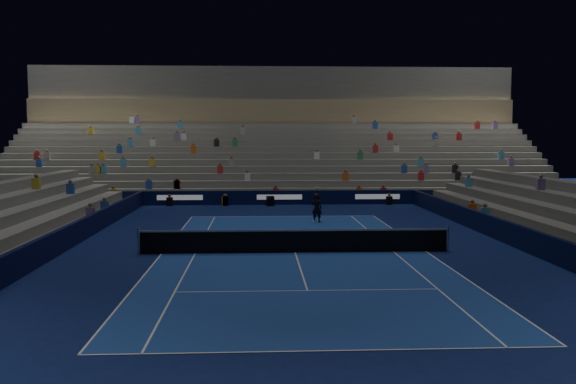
{
  "coord_description": "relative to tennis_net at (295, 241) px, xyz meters",
  "views": [
    {
      "loc": [
        -1.54,
        -25.35,
        4.77
      ],
      "look_at": [
        0.0,
        6.0,
        2.0
      ],
      "focal_mm": 38.78,
      "sensor_mm": 36.0,
      "label": 1
    }
  ],
  "objects": [
    {
      "name": "sponsor_barrier_west",
      "position": [
        -9.7,
        0.0,
        -0.0
      ],
      "size": [
        0.25,
        37.0,
        1.0
      ],
      "primitive_type": "cube",
      "color": "black",
      "rests_on": "ground"
    },
    {
      "name": "sponsor_barrier_far",
      "position": [
        0.0,
        18.5,
        -0.0
      ],
      "size": [
        44.0,
        0.25,
        1.0
      ],
      "primitive_type": "cube",
      "color": "black",
      "rests_on": "ground"
    },
    {
      "name": "tennis_player",
      "position": [
        1.78,
        9.15,
        0.3
      ],
      "size": [
        0.69,
        0.58,
        1.61
      ],
      "primitive_type": "imported",
      "rotation": [
        0.0,
        0.0,
        2.76
      ],
      "color": "black",
      "rests_on": "ground"
    },
    {
      "name": "grandstand_main",
      "position": [
        0.0,
        27.9,
        2.87
      ],
      "size": [
        44.0,
        15.2,
        11.2
      ],
      "color": "slate",
      "rests_on": "ground"
    },
    {
      "name": "broadcast_camera",
      "position": [
        -0.66,
        17.76,
        -0.16
      ],
      "size": [
        0.58,
        1.0,
        0.67
      ],
      "color": "black",
      "rests_on": "ground"
    },
    {
      "name": "tennis_net",
      "position": [
        0.0,
        0.0,
        0.0
      ],
      "size": [
        12.9,
        0.1,
        1.1
      ],
      "color": "#B2B2B7",
      "rests_on": "ground"
    },
    {
      "name": "court_surface",
      "position": [
        0.0,
        0.0,
        -0.5
      ],
      "size": [
        10.97,
        23.77,
        0.01
      ],
      "primitive_type": "cube",
      "color": "#1A3E94",
      "rests_on": "ground"
    },
    {
      "name": "ground",
      "position": [
        0.0,
        0.0,
        -0.5
      ],
      "size": [
        90.0,
        90.0,
        0.0
      ],
      "primitive_type": "plane",
      "color": "#0C184C",
      "rests_on": "ground"
    },
    {
      "name": "sponsor_barrier_east",
      "position": [
        9.7,
        0.0,
        -0.0
      ],
      "size": [
        0.25,
        37.0,
        1.0
      ],
      "primitive_type": "cube",
      "color": "black",
      "rests_on": "ground"
    }
  ]
}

